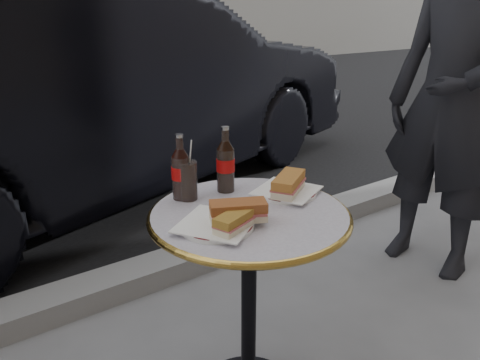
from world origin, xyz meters
TOP-DOWN VIEW (x-y plane):
  - curb at (0.00, 0.90)m, footprint 40.00×0.20m
  - bistro_table at (0.00, 0.00)m, footprint 0.62×0.62m
  - plate_left at (-0.14, -0.04)m, footprint 0.28×0.28m
  - plate_right at (0.19, 0.04)m, footprint 0.24×0.24m
  - sandwich_left_a at (-0.12, -0.10)m, footprint 0.14×0.10m
  - sandwich_left_b at (-0.08, -0.06)m, footprint 0.18×0.14m
  - sandwich_right at (0.18, 0.03)m, footprint 0.18×0.16m
  - cola_bottle_left at (-0.12, 0.21)m, footprint 0.08×0.08m
  - cola_bottle_right at (0.04, 0.19)m, footprint 0.08×0.08m
  - cola_glass at (-0.10, 0.20)m, footprint 0.08×0.08m
  - parked_car at (0.33, 2.26)m, footprint 2.91×4.88m
  - pedestrian at (1.38, 0.20)m, footprint 0.52×0.70m

SIDE VIEW (x-z plane):
  - curb at x=0.00m, z-range -0.01..0.11m
  - bistro_table at x=0.00m, z-range 0.00..0.73m
  - plate_right at x=0.19m, z-range 0.73..0.74m
  - plate_left at x=-0.14m, z-range 0.73..0.74m
  - parked_car at x=0.33m, z-range 0.00..1.52m
  - sandwich_left_a at x=-0.12m, z-range 0.74..0.79m
  - sandwich_left_b at x=-0.08m, z-range 0.74..0.80m
  - sandwich_right at x=0.18m, z-range 0.74..0.80m
  - cola_glass at x=-0.10m, z-range 0.73..0.86m
  - cola_bottle_left at x=-0.12m, z-range 0.73..0.95m
  - cola_bottle_right at x=0.04m, z-range 0.73..0.96m
  - pedestrian at x=1.38m, z-range 0.00..1.75m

